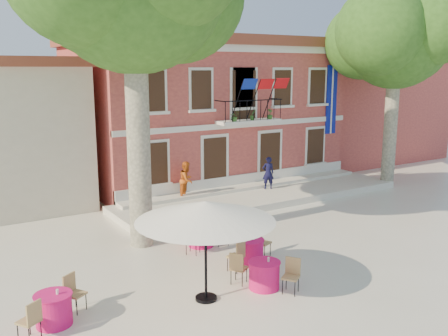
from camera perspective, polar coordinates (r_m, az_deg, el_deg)
The scene contains 12 objects.
ground at distance 18.65m, azimuth 7.52°, elevation -7.36°, with size 90.00×90.00×0.00m, color beige.
main_building at distance 27.14m, azimuth -2.55°, elevation 6.77°, with size 13.50×9.59×7.50m.
neighbor_east at distance 35.40m, azimuth 13.85°, elevation 6.62°, with size 9.40×9.40×6.40m.
terrace at distance 23.11m, azimuth 4.41°, elevation -3.21°, with size 14.00×3.40×0.30m, color silver.
plane_tree_east at distance 26.44m, azimuth 19.09°, elevation 13.85°, with size 5.10×5.10×10.01m.
patio_umbrella at distance 12.65m, azimuth -2.14°, elevation -4.99°, with size 3.59×3.59×2.67m.
pedestrian_navy at distance 23.70m, azimuth 5.06°, elevation -0.55°, with size 0.57×0.37×1.55m, color black.
pedestrian_orange at distance 21.96m, azimuth -4.30°, elevation -1.37°, with size 0.80×0.62×1.65m, color #C95917.
cafe_table_0 at distance 14.01m, azimuth 4.62°, elevation -11.95°, with size 1.42×1.83×0.95m.
cafe_table_1 at distance 15.65m, azimuth 2.97°, elevation -9.37°, with size 1.95×1.06×0.95m.
cafe_table_2 at distance 12.81m, azimuth -18.90°, elevation -14.92°, with size 1.85×1.38×0.95m.
cafe_table_3 at distance 17.07m, azimuth -2.65°, elevation -7.54°, with size 1.84×1.76×0.95m.
Camera 1 is at (-11.37, -13.53, 5.97)m, focal length 40.00 mm.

